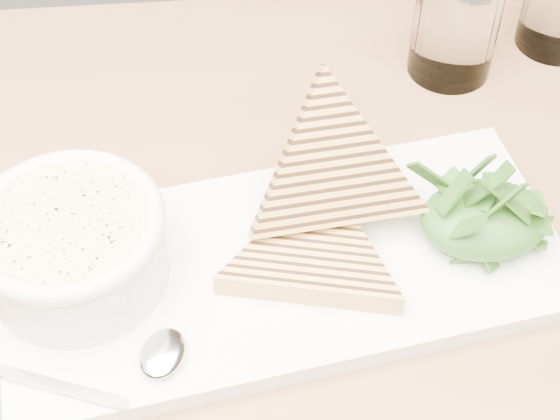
{
  "coord_description": "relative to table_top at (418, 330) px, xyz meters",
  "views": [
    {
      "loc": [
        0.07,
        -0.16,
        1.27
      ],
      "look_at": [
        0.13,
        0.24,
        0.8
      ],
      "focal_mm": 55.0,
      "sensor_mm": 36.0,
      "label": 1
    }
  ],
  "objects": [
    {
      "name": "soup_bowl",
      "position": [
        -0.24,
        0.06,
        0.06
      ],
      "size": [
        0.13,
        0.13,
        0.05
      ],
      "primitive_type": "cylinder",
      "color": "white",
      "rests_on": "platter"
    },
    {
      "name": "bowl_rim",
      "position": [
        -0.24,
        0.06,
        0.1
      ],
      "size": [
        0.14,
        0.14,
        0.01
      ],
      "primitive_type": "torus",
      "color": "white",
      "rests_on": "soup_bowl"
    },
    {
      "name": "table_top",
      "position": [
        0.0,
        0.0,
        0.0
      ],
      "size": [
        1.24,
        0.86,
        0.04
      ],
      "primitive_type": "cube",
      "rotation": [
        0.0,
        0.0,
        -0.05
      ],
      "color": "brown",
      "rests_on": "ground"
    },
    {
      "name": "soup",
      "position": [
        -0.24,
        0.06,
        0.09
      ],
      "size": [
        0.11,
        0.11,
        0.01
      ],
      "primitive_type": "cylinder",
      "color": "#D7C787",
      "rests_on": "soup_bowl"
    },
    {
      "name": "salad_base",
      "position": [
        0.06,
        0.05,
        0.06
      ],
      "size": [
        0.1,
        0.08,
        0.04
      ],
      "primitive_type": "ellipsoid",
      "color": "#183711",
      "rests_on": "platter"
    },
    {
      "name": "spoon_handle",
      "position": [
        -0.26,
        -0.03,
        0.04
      ],
      "size": [
        0.1,
        0.05,
        0.0
      ],
      "primitive_type": "cube",
      "rotation": [
        0.0,
        0.0,
        -0.42
      ],
      "color": "silver",
      "rests_on": "platter"
    },
    {
      "name": "spoon_bowl",
      "position": [
        -0.19,
        -0.02,
        0.04
      ],
      "size": [
        0.04,
        0.05,
        0.01
      ],
      "primitive_type": "ellipsoid",
      "rotation": [
        0.0,
        0.0,
        -0.42
      ],
      "color": "silver",
      "rests_on": "platter"
    },
    {
      "name": "sandwich_lean",
      "position": [
        -0.05,
        0.09,
        0.09
      ],
      "size": [
        0.16,
        0.17,
        0.17
      ],
      "primitive_type": null,
      "rotation": [
        0.92,
        0.0,
        0.06
      ],
      "color": "tan",
      "rests_on": "sandwich_flat"
    },
    {
      "name": "arugula_pile",
      "position": [
        0.06,
        0.05,
        0.06
      ],
      "size": [
        0.11,
        0.1,
        0.05
      ],
      "primitive_type": null,
      "color": "#3C7422",
      "rests_on": "platter"
    },
    {
      "name": "sandwich_flat",
      "position": [
        -0.07,
        0.05,
        0.05
      ],
      "size": [
        0.19,
        0.19,
        0.02
      ],
      "primitive_type": null,
      "rotation": [
        0.0,
        0.0,
        -0.28
      ],
      "color": "tan",
      "rests_on": "platter"
    },
    {
      "name": "platter",
      "position": [
        -0.09,
        0.05,
        0.03
      ],
      "size": [
        0.43,
        0.23,
        0.02
      ],
      "primitive_type": "cube",
      "rotation": [
        0.0,
        0.0,
        0.11
      ],
      "color": "white",
      "rests_on": "table_top"
    },
    {
      "name": "glass_near",
      "position": [
        0.09,
        0.27,
        0.08
      ],
      "size": [
        0.08,
        0.08,
        0.12
      ],
      "primitive_type": "cylinder",
      "color": "white",
      "rests_on": "table_top"
    }
  ]
}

